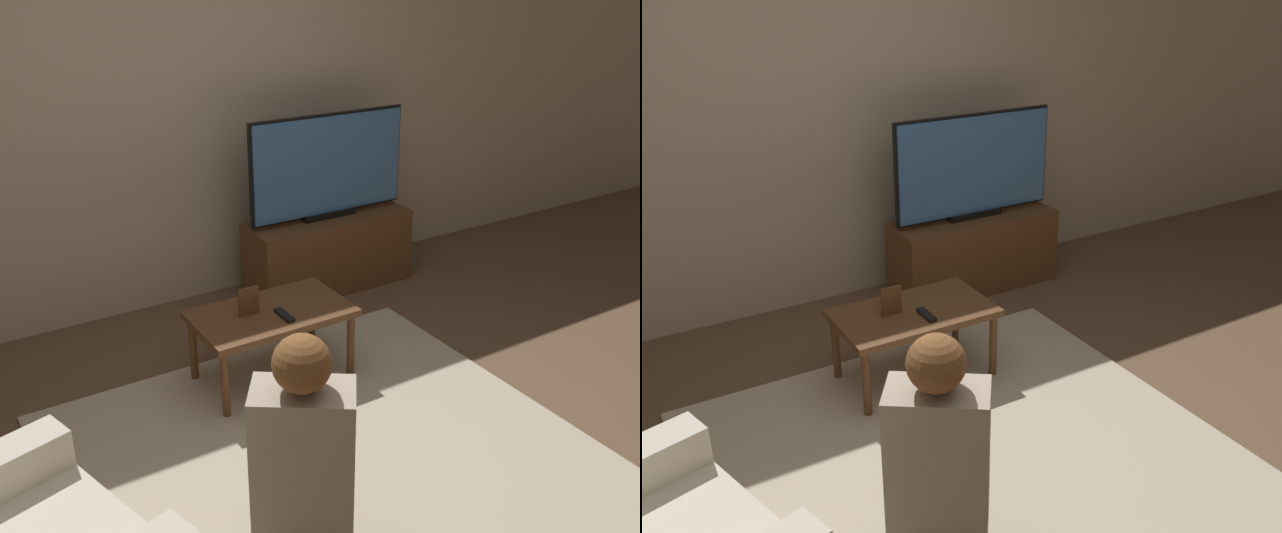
# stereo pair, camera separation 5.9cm
# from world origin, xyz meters

# --- Properties ---
(ground_plane) EXTENTS (10.00, 10.00, 0.00)m
(ground_plane) POSITION_xyz_m (0.00, 0.00, 0.00)
(ground_plane) COLOR brown
(wall_back) EXTENTS (10.00, 0.06, 2.60)m
(wall_back) POSITION_xyz_m (0.00, 1.93, 1.30)
(wall_back) COLOR tan
(wall_back) RESTS_ON ground_plane
(rug) EXTENTS (2.23, 2.13, 0.02)m
(rug) POSITION_xyz_m (0.00, 0.00, 0.01)
(rug) COLOR #BCAD93
(rug) RESTS_ON ground_plane
(tv_stand) EXTENTS (1.11, 0.38, 0.50)m
(tv_stand) POSITION_xyz_m (0.98, 1.56, 0.25)
(tv_stand) COLOR brown
(tv_stand) RESTS_ON ground_plane
(tv) EXTENTS (1.11, 0.08, 0.67)m
(tv) POSITION_xyz_m (0.98, 1.57, 0.84)
(tv) COLOR black
(tv) RESTS_ON tv_stand
(coffee_table) EXTENTS (0.80, 0.48, 0.40)m
(coffee_table) POSITION_xyz_m (0.12, 0.74, 0.35)
(coffee_table) COLOR brown
(coffee_table) RESTS_ON ground_plane
(person_kneeling) EXTENTS (0.64, 0.78, 0.98)m
(person_kneeling) POSITION_xyz_m (-0.43, -0.50, 0.50)
(person_kneeling) COLOR #232328
(person_kneeling) RESTS_ON rug
(picture_frame) EXTENTS (0.11, 0.01, 0.15)m
(picture_frame) POSITION_xyz_m (-0.00, 0.76, 0.48)
(picture_frame) COLOR brown
(picture_frame) RESTS_ON coffee_table
(remote) EXTENTS (0.04, 0.15, 0.02)m
(remote) POSITION_xyz_m (0.14, 0.65, 0.41)
(remote) COLOR black
(remote) RESTS_ON coffee_table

